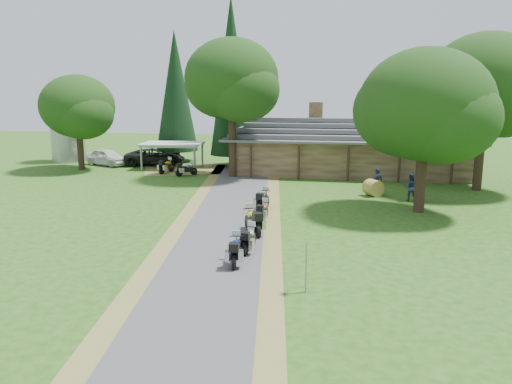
% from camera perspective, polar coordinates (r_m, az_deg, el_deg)
% --- Properties ---
extents(ground, '(120.00, 120.00, 0.00)m').
position_cam_1_polar(ground, '(23.01, -4.72, -6.89)').
color(ground, '#244914').
rests_on(ground, ground).
extents(driveway, '(51.95, 51.95, 0.00)m').
position_cam_1_polar(driveway, '(26.83, -3.58, -4.17)').
color(driveway, '#464649').
rests_on(driveway, ground).
extents(lodge, '(21.40, 9.40, 4.90)m').
position_cam_1_polar(lodge, '(45.34, 10.52, 5.29)').
color(lodge, brown).
rests_on(lodge, ground).
extents(silo, '(3.75, 3.75, 6.89)m').
position_cam_1_polar(silo, '(55.21, -20.76, 6.87)').
color(silo, gray).
rests_on(silo, ground).
extents(carport, '(5.77, 4.03, 2.41)m').
position_cam_1_polar(carport, '(47.73, -9.51, 4.12)').
color(carport, silver).
rests_on(carport, ground).
extents(car_white_sedan, '(4.86, 6.68, 2.05)m').
position_cam_1_polar(car_white_sedan, '(51.12, -16.65, 4.08)').
color(car_white_sedan, white).
rests_on(car_white_sedan, ground).
extents(car_dark_suv, '(4.42, 6.91, 2.45)m').
position_cam_1_polar(car_dark_suv, '(50.05, -11.49, 4.42)').
color(car_dark_suv, black).
rests_on(car_dark_suv, ground).
extents(motorcycle_row_a, '(0.88, 1.98, 1.31)m').
position_cam_1_polar(motorcycle_row_a, '(21.32, -2.37, -6.53)').
color(motorcycle_row_a, navy).
rests_on(motorcycle_row_a, ground).
extents(motorcycle_row_b, '(0.69, 1.85, 1.24)m').
position_cam_1_polar(motorcycle_row_b, '(22.95, -0.78, -5.27)').
color(motorcycle_row_b, '#A8ABB0').
rests_on(motorcycle_row_b, ground).
extents(motorcycle_row_c, '(1.60, 2.22, 1.46)m').
position_cam_1_polar(motorcycle_row_c, '(25.67, -0.39, -3.19)').
color(motorcycle_row_c, '#EDD302').
rests_on(motorcycle_row_c, ground).
extents(motorcycle_row_d, '(0.70, 1.78, 1.19)m').
position_cam_1_polar(motorcycle_row_d, '(28.16, 0.82, -2.13)').
color(motorcycle_row_d, '#DF4A22').
rests_on(motorcycle_row_d, ground).
extents(motorcycle_row_e, '(0.87, 2.05, 1.36)m').
position_cam_1_polar(motorcycle_row_e, '(30.71, 0.85, -0.81)').
color(motorcycle_row_e, black).
rests_on(motorcycle_row_e, ground).
extents(motorcycle_carport_a, '(1.08, 2.07, 1.35)m').
position_cam_1_polar(motorcycle_carport_a, '(45.16, -10.19, 3.00)').
color(motorcycle_carport_a, '#D6C200').
rests_on(motorcycle_carport_a, ground).
extents(motorcycle_carport_b, '(1.68, 1.77, 1.26)m').
position_cam_1_polar(motorcycle_carport_b, '(43.40, -7.96, 2.67)').
color(motorcycle_carport_b, slate).
rests_on(motorcycle_carport_b, ground).
extents(person_a, '(0.59, 0.44, 1.96)m').
position_cam_1_polar(person_a, '(35.18, 18.04, 0.70)').
color(person_a, navy).
rests_on(person_a, ground).
extents(person_b, '(0.66, 0.51, 2.17)m').
position_cam_1_polar(person_b, '(34.70, 17.26, 0.79)').
color(person_b, navy).
rests_on(person_b, ground).
extents(person_c, '(0.72, 0.76, 2.18)m').
position_cam_1_polar(person_c, '(36.29, 13.74, 1.44)').
color(person_c, navy).
rests_on(person_c, ground).
extents(hay_bale, '(1.53, 1.50, 1.14)m').
position_cam_1_polar(hay_bale, '(35.74, 13.26, 0.47)').
color(hay_bale, '#AA913E').
rests_on(hay_bale, ground).
extents(sign_post, '(0.35, 0.06, 1.97)m').
position_cam_1_polar(sign_post, '(18.37, 5.74, -8.51)').
color(sign_post, gray).
rests_on(sign_post, ground).
extents(oak_lodge_left, '(7.77, 7.77, 13.25)m').
position_cam_1_polar(oak_lodge_left, '(42.03, -2.77, 10.69)').
color(oak_lodge_left, '#143811').
rests_on(oak_lodge_left, ground).
extents(oak_lodge_right, '(8.51, 8.51, 12.43)m').
position_cam_1_polar(oak_lodge_right, '(39.80, 24.61, 9.03)').
color(oak_lodge_right, '#143811').
rests_on(oak_lodge_right, ground).
extents(oak_driveway, '(7.78, 7.78, 10.39)m').
position_cam_1_polar(oak_driveway, '(31.20, 18.66, 7.16)').
color(oak_driveway, '#143811').
rests_on(oak_driveway, ground).
extents(oak_silo, '(6.70, 6.70, 9.38)m').
position_cam_1_polar(oak_silo, '(48.75, -19.64, 7.89)').
color(oak_silo, '#143811').
rests_on(oak_silo, ground).
extents(cedar_near, '(4.24, 4.24, 15.92)m').
position_cam_1_polar(cedar_near, '(48.39, -2.81, 12.39)').
color(cedar_near, black).
rests_on(cedar_near, ground).
extents(cedar_far, '(4.27, 4.27, 13.20)m').
position_cam_1_polar(cedar_far, '(52.15, -9.14, 10.71)').
color(cedar_far, black).
rests_on(cedar_far, ground).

